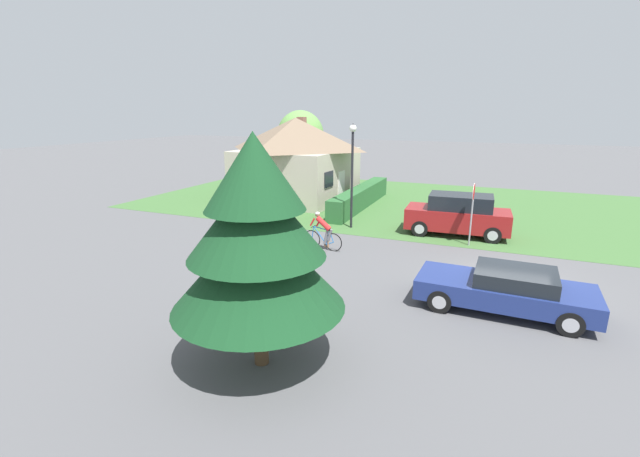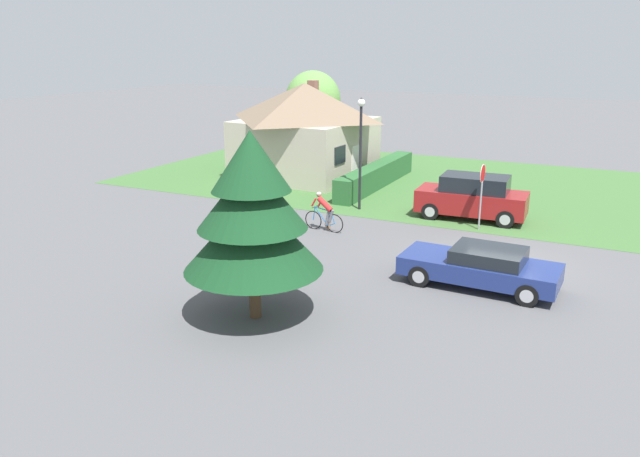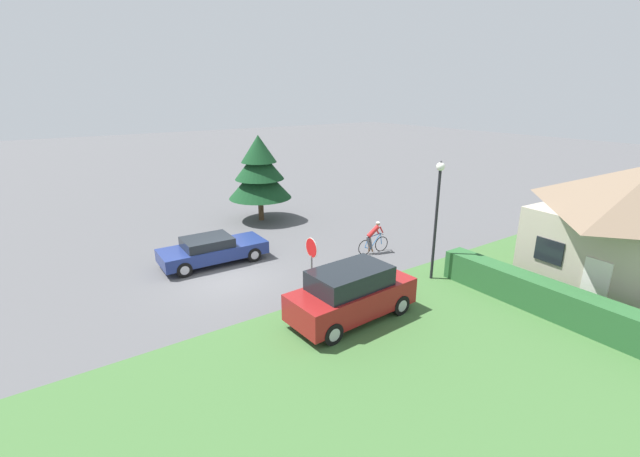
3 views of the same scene
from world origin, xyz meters
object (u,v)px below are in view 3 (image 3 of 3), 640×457
at_px(cyclist, 373,238).
at_px(stop_sign, 312,259).
at_px(conifer_tall_near, 259,171).
at_px(parked_suv_right, 351,294).
at_px(sedan_left_lane, 212,250).
at_px(street_lamp, 438,202).

xyz_separation_m(cyclist, stop_sign, (2.88, -5.53, 1.16)).
bearing_deg(conifer_tall_near, parked_suv_right, -13.49).
bearing_deg(cyclist, stop_sign, -147.40).
relative_size(sedan_left_lane, parked_suv_right, 1.04).
bearing_deg(parked_suv_right, cyclist, 39.07).
relative_size(parked_suv_right, street_lamp, 0.93).
bearing_deg(parked_suv_right, stop_sign, 111.44).
bearing_deg(stop_sign, sedan_left_lane, 14.75).
bearing_deg(parked_suv_right, sedan_left_lane, 102.45).
relative_size(sedan_left_lane, street_lamp, 0.96).
distance_m(stop_sign, conifer_tall_near, 11.70).
bearing_deg(parked_suv_right, street_lamp, 5.18).
bearing_deg(cyclist, conifer_tall_near, 107.92).
distance_m(sedan_left_lane, stop_sign, 6.38).
distance_m(sedan_left_lane, cyclist, 7.63).
bearing_deg(street_lamp, parked_suv_right, -82.14).
height_order(street_lamp, conifer_tall_near, conifer_tall_near).
relative_size(sedan_left_lane, stop_sign, 1.79).
xyz_separation_m(sedan_left_lane, street_lamp, (6.90, 6.94, 2.66)).
relative_size(parked_suv_right, conifer_tall_near, 0.90).
distance_m(cyclist, conifer_tall_near, 8.69).
xyz_separation_m(street_lamp, conifer_tall_near, (-11.85, -1.89, -0.31)).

